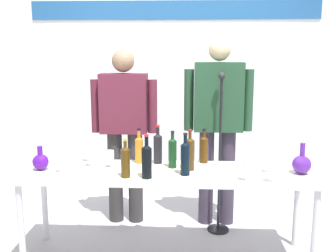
{
  "coord_description": "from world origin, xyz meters",
  "views": [
    {
      "loc": [
        0.16,
        -2.99,
        1.65
      ],
      "look_at": [
        0.0,
        0.15,
        1.06
      ],
      "focal_mm": 42.55,
      "sensor_mm": 36.0,
      "label": 1
    }
  ],
  "objects_px": {
    "wine_glass_left_2": "(59,160)",
    "wine_bottle_5": "(125,161)",
    "wine_bottle_4": "(147,160)",
    "wine_glass_right_0": "(272,169)",
    "wine_bottle_1": "(190,153)",
    "wine_bottle_7": "(172,152)",
    "wine_bottle_6": "(139,148)",
    "wine_glass_left_0": "(90,154)",
    "display_table": "(167,178)",
    "wine_bottle_3": "(185,157)",
    "wine_bottle_2": "(204,148)",
    "wine_glass_right_1": "(269,159)",
    "decanter_blue_left": "(41,161)",
    "wine_glass_left_3": "(110,155)",
    "wine_glass_right_2": "(247,166)",
    "presenter_left": "(124,125)",
    "presenter_right": "(218,119)",
    "microphone_stand": "(219,181)",
    "wine_glass_left_1": "(88,148)",
    "decanter_blue_right": "(302,164)",
    "wine_bottle_0": "(158,147)"
  },
  "relations": [
    {
      "from": "wine_bottle_3",
      "to": "presenter_left",
      "type": "bearing_deg",
      "value": 126.4
    },
    {
      "from": "presenter_right",
      "to": "wine_bottle_4",
      "type": "distance_m",
      "value": 1.07
    },
    {
      "from": "wine_bottle_6",
      "to": "wine_glass_left_0",
      "type": "bearing_deg",
      "value": -161.37
    },
    {
      "from": "presenter_right",
      "to": "microphone_stand",
      "type": "xyz_separation_m",
      "value": [
        0.01,
        -0.19,
        -0.54
      ]
    },
    {
      "from": "wine_bottle_4",
      "to": "wine_glass_left_3",
      "type": "xyz_separation_m",
      "value": [
        -0.32,
        0.25,
        -0.04
      ]
    },
    {
      "from": "presenter_left",
      "to": "wine_bottle_7",
      "type": "bearing_deg",
      "value": -51.42
    },
    {
      "from": "wine_glass_left_1",
      "to": "wine_glass_right_2",
      "type": "xyz_separation_m",
      "value": [
        1.27,
        -0.44,
        -0.01
      ]
    },
    {
      "from": "wine_bottle_2",
      "to": "wine_bottle_4",
      "type": "relative_size",
      "value": 0.88
    },
    {
      "from": "wine_glass_right_0",
      "to": "wine_bottle_6",
      "type": "bearing_deg",
      "value": 156.04
    },
    {
      "from": "presenter_left",
      "to": "wine_bottle_3",
      "type": "distance_m",
      "value": 0.99
    },
    {
      "from": "display_table",
      "to": "wine_bottle_7",
      "type": "relative_size",
      "value": 7.65
    },
    {
      "from": "display_table",
      "to": "wine_glass_right_0",
      "type": "relative_size",
      "value": 16.62
    },
    {
      "from": "decanter_blue_left",
      "to": "presenter_left",
      "type": "bearing_deg",
      "value": 52.28
    },
    {
      "from": "wine_bottle_6",
      "to": "wine_glass_right_2",
      "type": "distance_m",
      "value": 0.93
    },
    {
      "from": "wine_glass_left_2",
      "to": "wine_glass_right_2",
      "type": "xyz_separation_m",
      "value": [
        1.4,
        -0.12,
        0.01
      ]
    },
    {
      "from": "wine_glass_left_0",
      "to": "wine_glass_left_2",
      "type": "distance_m",
      "value": 0.26
    },
    {
      "from": "presenter_right",
      "to": "wine_bottle_2",
      "type": "bearing_deg",
      "value": -108.12
    },
    {
      "from": "wine_glass_right_0",
      "to": "wine_glass_left_1",
      "type": "bearing_deg",
      "value": 162.33
    },
    {
      "from": "wine_bottle_2",
      "to": "wine_glass_right_1",
      "type": "relative_size",
      "value": 1.94
    },
    {
      "from": "wine_bottle_6",
      "to": "wine_glass_left_3",
      "type": "relative_size",
      "value": 2.09
    },
    {
      "from": "wine_glass_right_0",
      "to": "wine_glass_right_2",
      "type": "relative_size",
      "value": 0.91
    },
    {
      "from": "wine_bottle_1",
      "to": "wine_glass_right_0",
      "type": "distance_m",
      "value": 0.65
    },
    {
      "from": "wine_bottle_4",
      "to": "decanter_blue_left",
      "type": "bearing_deg",
      "value": 169.19
    },
    {
      "from": "wine_bottle_7",
      "to": "microphone_stand",
      "type": "xyz_separation_m",
      "value": [
        0.41,
        0.42,
        -0.37
      ]
    },
    {
      "from": "presenter_right",
      "to": "wine_bottle_6",
      "type": "bearing_deg",
      "value": -144.99
    },
    {
      "from": "decanter_blue_right",
      "to": "wine_bottle_1",
      "type": "height_order",
      "value": "wine_bottle_1"
    },
    {
      "from": "wine_bottle_1",
      "to": "wine_glass_left_2",
      "type": "height_order",
      "value": "wine_bottle_1"
    },
    {
      "from": "display_table",
      "to": "wine_glass_left_3",
      "type": "xyz_separation_m",
      "value": [
        -0.46,
        0.06,
        0.16
      ]
    },
    {
      "from": "presenter_left",
      "to": "wine_glass_right_1",
      "type": "height_order",
      "value": "presenter_left"
    },
    {
      "from": "wine_glass_right_2",
      "to": "wine_bottle_7",
      "type": "bearing_deg",
      "value": 150.39
    },
    {
      "from": "wine_glass_left_1",
      "to": "wine_glass_right_0",
      "type": "relative_size",
      "value": 1.21
    },
    {
      "from": "wine_bottle_2",
      "to": "wine_bottle_3",
      "type": "xyz_separation_m",
      "value": [
        -0.15,
        -0.35,
        0.02
      ]
    },
    {
      "from": "wine_bottle_1",
      "to": "wine_bottle_7",
      "type": "xyz_separation_m",
      "value": [
        -0.14,
        0.06,
        -0.01
      ]
    },
    {
      "from": "wine_bottle_4",
      "to": "wine_glass_right_0",
      "type": "bearing_deg",
      "value": -3.09
    },
    {
      "from": "wine_bottle_4",
      "to": "wine_glass_left_2",
      "type": "xyz_separation_m",
      "value": [
        -0.68,
        0.09,
        -0.03
      ]
    },
    {
      "from": "decanter_blue_left",
      "to": "wine_glass_left_3",
      "type": "height_order",
      "value": "decanter_blue_left"
    },
    {
      "from": "presenter_right",
      "to": "wine_bottle_7",
      "type": "height_order",
      "value": "presenter_right"
    },
    {
      "from": "wine_bottle_4",
      "to": "wine_glass_right_0",
      "type": "xyz_separation_m",
      "value": [
        0.9,
        -0.05,
        -0.04
      ]
    },
    {
      "from": "wine_glass_right_0",
      "to": "wine_bottle_7",
      "type": "bearing_deg",
      "value": 155.76
    },
    {
      "from": "wine_bottle_1",
      "to": "wine_glass_left_1",
      "type": "bearing_deg",
      "value": 167.46
    },
    {
      "from": "wine_bottle_1",
      "to": "wine_glass_left_1",
      "type": "height_order",
      "value": "wine_bottle_1"
    },
    {
      "from": "wine_glass_left_2",
      "to": "wine_bottle_5",
      "type": "bearing_deg",
      "value": -8.52
    },
    {
      "from": "wine_bottle_6",
      "to": "wine_glass_left_2",
      "type": "xyz_separation_m",
      "value": [
        -0.58,
        -0.31,
        -0.02
      ]
    },
    {
      "from": "wine_bottle_2",
      "to": "wine_glass_right_1",
      "type": "xyz_separation_m",
      "value": [
        0.49,
        -0.26,
        -0.02
      ]
    },
    {
      "from": "presenter_left",
      "to": "wine_bottle_3",
      "type": "xyz_separation_m",
      "value": [
        0.58,
        -0.79,
        -0.09
      ]
    },
    {
      "from": "wine_glass_left_3",
      "to": "wine_bottle_5",
      "type": "bearing_deg",
      "value": -55.63
    },
    {
      "from": "display_table",
      "to": "presenter_left",
      "type": "distance_m",
      "value": 0.87
    },
    {
      "from": "wine_bottle_1",
      "to": "wine_glass_left_0",
      "type": "bearing_deg",
      "value": 176.46
    },
    {
      "from": "display_table",
      "to": "wine_bottle_3",
      "type": "height_order",
      "value": "wine_bottle_3"
    },
    {
      "from": "wine_bottle_0",
      "to": "wine_glass_right_0",
      "type": "xyz_separation_m",
      "value": [
        0.85,
        -0.45,
        -0.04
      ]
    }
  ]
}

